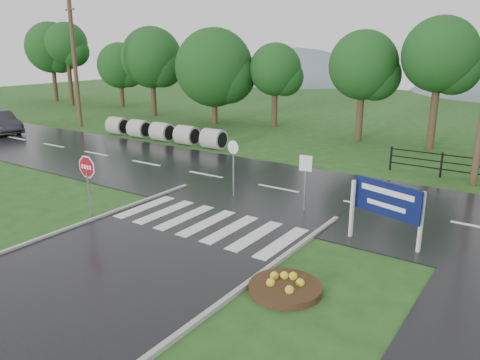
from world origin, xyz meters
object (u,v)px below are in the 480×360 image
Objects in this scene: culvert_pipes at (162,132)px; stop_sign at (87,172)px; estate_billboard at (386,203)px; car_dark at (2,133)px.

culvert_pipes is 3.91× the size of stop_sign.
stop_sign is 10.14m from estate_billboard.
stop_sign is 20.59m from car_dark.
culvert_pipes is 12.23m from car_dark.
car_dark is (-11.39, -4.40, -0.60)m from culvert_pipes.
stop_sign reaches higher than culvert_pipes.
stop_sign is at bearing -100.64° from car_dark.
estate_billboard is at bearing 21.04° from stop_sign.
car_dark is at bearing 158.61° from stop_sign.
culvert_pipes is at bearing 154.34° from estate_billboard.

